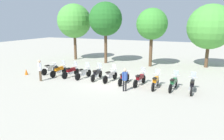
% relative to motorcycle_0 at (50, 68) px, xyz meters
% --- Properties ---
extents(ground_plane, '(80.00, 80.00, 0.00)m').
position_rel_motorcycle_0_xyz_m(ground_plane, '(6.47, -0.30, -0.50)').
color(ground_plane, '#ADA899').
extents(motorcycle_0, '(0.62, 2.19, 0.99)m').
position_rel_motorcycle_0_xyz_m(motorcycle_0, '(0.00, 0.00, 0.00)').
color(motorcycle_0, black).
rests_on(motorcycle_0, ground_plane).
extents(motorcycle_1, '(0.62, 2.19, 1.37)m').
position_rel_motorcycle_0_xyz_m(motorcycle_1, '(1.29, -0.31, 0.01)').
color(motorcycle_1, black).
rests_on(motorcycle_1, ground_plane).
extents(motorcycle_2, '(0.70, 2.18, 1.37)m').
position_rel_motorcycle_0_xyz_m(motorcycle_2, '(2.59, -0.27, 0.01)').
color(motorcycle_2, black).
rests_on(motorcycle_2, ground_plane).
extents(motorcycle_3, '(0.67, 2.18, 1.37)m').
position_rel_motorcycle_0_xyz_m(motorcycle_3, '(3.88, -0.21, 0.01)').
color(motorcycle_3, black).
rests_on(motorcycle_3, ground_plane).
extents(motorcycle_4, '(0.62, 2.19, 1.37)m').
position_rel_motorcycle_0_xyz_m(motorcycle_4, '(5.17, -0.13, 0.01)').
color(motorcycle_4, black).
rests_on(motorcycle_4, ground_plane).
extents(motorcycle_5, '(0.68, 2.18, 1.37)m').
position_rel_motorcycle_0_xyz_m(motorcycle_5, '(6.47, -0.13, 0.01)').
color(motorcycle_5, black).
rests_on(motorcycle_5, ground_plane).
extents(motorcycle_6, '(0.62, 2.19, 0.99)m').
position_rel_motorcycle_0_xyz_m(motorcycle_6, '(7.76, -0.34, 0.00)').
color(motorcycle_6, black).
rests_on(motorcycle_6, ground_plane).
extents(motorcycle_7, '(0.69, 2.18, 1.37)m').
position_rel_motorcycle_0_xyz_m(motorcycle_7, '(9.06, -0.25, 0.01)').
color(motorcycle_7, black).
rests_on(motorcycle_7, ground_plane).
extents(motorcycle_8, '(0.62, 2.19, 1.37)m').
position_rel_motorcycle_0_xyz_m(motorcycle_8, '(10.34, -0.49, 0.01)').
color(motorcycle_8, black).
rests_on(motorcycle_8, ground_plane).
extents(motorcycle_9, '(0.67, 2.18, 1.37)m').
position_rel_motorcycle_0_xyz_m(motorcycle_9, '(11.64, -0.37, 0.01)').
color(motorcycle_9, black).
rests_on(motorcycle_9, ground_plane).
extents(motorcycle_10, '(0.62, 2.19, 1.37)m').
position_rel_motorcycle_0_xyz_m(motorcycle_10, '(12.93, -0.40, 0.01)').
color(motorcycle_10, black).
rests_on(motorcycle_10, ground_plane).
extents(person_0, '(0.41, 0.29, 1.82)m').
position_rel_motorcycle_0_xyz_m(person_0, '(0.98, -2.43, 0.58)').
color(person_0, brown).
rests_on(person_0, ground_plane).
extents(person_1, '(0.38, 0.30, 1.68)m').
position_rel_motorcycle_0_xyz_m(person_1, '(8.45, -2.11, 0.48)').
color(person_1, black).
rests_on(person_1, ground_plane).
extents(tree_0, '(4.36, 4.36, 7.23)m').
position_rel_motorcycle_0_xyz_m(tree_0, '(-2.07, 7.62, 4.53)').
color(tree_0, brown).
rests_on(tree_0, ground_plane).
extents(tree_1, '(3.95, 3.95, 7.23)m').
position_rel_motorcycle_0_xyz_m(tree_1, '(2.69, 7.03, 4.73)').
color(tree_1, brown).
rests_on(tree_1, ground_plane).
extents(tree_2, '(3.41, 3.41, 6.41)m').
position_rel_motorcycle_0_xyz_m(tree_2, '(8.19, 7.19, 4.17)').
color(tree_2, brown).
rests_on(tree_2, ground_plane).
extents(tree_3, '(4.76, 4.76, 6.79)m').
position_rel_motorcycle_0_xyz_m(tree_3, '(14.00, 9.08, 3.90)').
color(tree_3, brown).
rests_on(tree_3, ground_plane).
extents(traffic_cone, '(0.32, 0.32, 0.55)m').
position_rel_motorcycle_0_xyz_m(traffic_cone, '(-1.78, -1.32, -0.23)').
color(traffic_cone, orange).
rests_on(traffic_cone, ground_plane).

